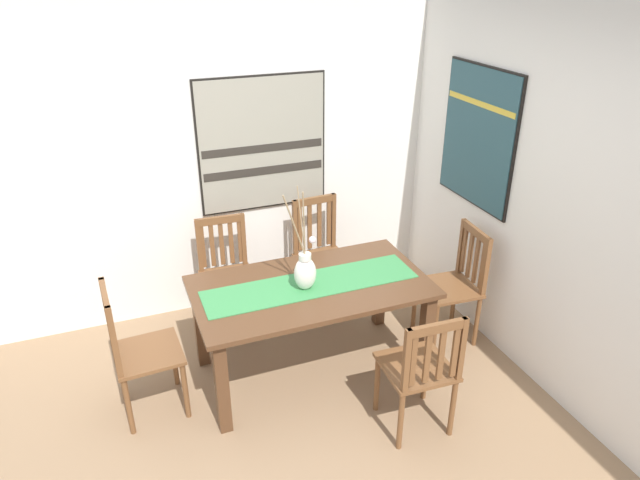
{
  "coord_description": "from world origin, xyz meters",
  "views": [
    {
      "loc": [
        -0.84,
        -2.57,
        2.77
      ],
      "look_at": [
        0.44,
        0.71,
        1.02
      ],
      "focal_mm": 32.24,
      "sensor_mm": 36.0,
      "label": 1
    }
  ],
  "objects_px": {
    "chair_1": "(136,349)",
    "chair_4": "(321,253)",
    "dining_table": "(311,298)",
    "painting_on_back_wall": "(263,144)",
    "centerpiece_vase": "(305,271)",
    "chair_3": "(421,369)",
    "painting_on_side_wall": "(479,137)",
    "chair_0": "(226,272)",
    "chair_2": "(455,283)"
  },
  "relations": [
    {
      "from": "chair_1",
      "to": "chair_4",
      "type": "distance_m",
      "value": 1.79
    },
    {
      "from": "chair_0",
      "to": "painting_on_back_wall",
      "type": "bearing_deg",
      "value": 37.93
    },
    {
      "from": "chair_4",
      "to": "painting_on_back_wall",
      "type": "xyz_separation_m",
      "value": [
        -0.38,
        0.33,
        0.9
      ]
    },
    {
      "from": "painting_on_back_wall",
      "to": "centerpiece_vase",
      "type": "bearing_deg",
      "value": -93.52
    },
    {
      "from": "chair_3",
      "to": "painting_on_side_wall",
      "type": "relative_size",
      "value": 0.86
    },
    {
      "from": "chair_4",
      "to": "painting_on_side_wall",
      "type": "bearing_deg",
      "value": -27.63
    },
    {
      "from": "centerpiece_vase",
      "to": "chair_1",
      "type": "relative_size",
      "value": 0.77
    },
    {
      "from": "centerpiece_vase",
      "to": "chair_3",
      "type": "xyz_separation_m",
      "value": [
        0.48,
        -0.77,
        -0.39
      ]
    },
    {
      "from": "chair_3",
      "to": "chair_4",
      "type": "height_order",
      "value": "chair_4"
    },
    {
      "from": "centerpiece_vase",
      "to": "chair_0",
      "type": "bearing_deg",
      "value": 113.82
    },
    {
      "from": "centerpiece_vase",
      "to": "chair_0",
      "type": "relative_size",
      "value": 0.8
    },
    {
      "from": "chair_2",
      "to": "painting_on_back_wall",
      "type": "xyz_separation_m",
      "value": [
        -1.18,
        1.16,
        0.91
      ]
    },
    {
      "from": "chair_1",
      "to": "chair_3",
      "type": "xyz_separation_m",
      "value": [
        1.62,
        -0.81,
        -0.03
      ]
    },
    {
      "from": "dining_table",
      "to": "painting_on_back_wall",
      "type": "bearing_deg",
      "value": 89.02
    },
    {
      "from": "centerpiece_vase",
      "to": "chair_1",
      "type": "height_order",
      "value": "centerpiece_vase"
    },
    {
      "from": "chair_2",
      "to": "painting_on_side_wall",
      "type": "distance_m",
      "value": 1.13
    },
    {
      "from": "chair_3",
      "to": "painting_on_back_wall",
      "type": "height_order",
      "value": "painting_on_back_wall"
    },
    {
      "from": "chair_0",
      "to": "painting_on_back_wall",
      "type": "xyz_separation_m",
      "value": [
        0.45,
        0.35,
        0.91
      ]
    },
    {
      "from": "chair_4",
      "to": "dining_table",
      "type": "bearing_deg",
      "value": -115.73
    },
    {
      "from": "chair_0",
      "to": "chair_3",
      "type": "distance_m",
      "value": 1.82
    },
    {
      "from": "dining_table",
      "to": "chair_1",
      "type": "bearing_deg",
      "value": 179.89
    },
    {
      "from": "centerpiece_vase",
      "to": "chair_4",
      "type": "relative_size",
      "value": 0.77
    },
    {
      "from": "dining_table",
      "to": "painting_on_back_wall",
      "type": "relative_size",
      "value": 1.48
    },
    {
      "from": "chair_2",
      "to": "chair_3",
      "type": "xyz_separation_m",
      "value": [
        -0.77,
        -0.8,
        -0.01
      ]
    },
    {
      "from": "chair_3",
      "to": "painting_on_back_wall",
      "type": "relative_size",
      "value": 0.82
    },
    {
      "from": "painting_on_side_wall",
      "to": "chair_0",
      "type": "bearing_deg",
      "value": 164.1
    },
    {
      "from": "chair_4",
      "to": "centerpiece_vase",
      "type": "bearing_deg",
      "value": -117.61
    },
    {
      "from": "dining_table",
      "to": "chair_4",
      "type": "height_order",
      "value": "chair_4"
    },
    {
      "from": "painting_on_back_wall",
      "to": "chair_2",
      "type": "bearing_deg",
      "value": -44.6
    },
    {
      "from": "chair_2",
      "to": "chair_4",
      "type": "height_order",
      "value": "chair_4"
    },
    {
      "from": "chair_3",
      "to": "chair_1",
      "type": "bearing_deg",
      "value": 153.54
    },
    {
      "from": "dining_table",
      "to": "chair_1",
      "type": "relative_size",
      "value": 1.69
    },
    {
      "from": "chair_4",
      "to": "painting_on_back_wall",
      "type": "distance_m",
      "value": 1.03
    },
    {
      "from": "dining_table",
      "to": "chair_4",
      "type": "relative_size",
      "value": 1.69
    },
    {
      "from": "chair_3",
      "to": "chair_2",
      "type": "bearing_deg",
      "value": 46.09
    },
    {
      "from": "painting_on_back_wall",
      "to": "chair_3",
      "type": "bearing_deg",
      "value": -78.32
    },
    {
      "from": "chair_0",
      "to": "chair_2",
      "type": "distance_m",
      "value": 1.81
    },
    {
      "from": "dining_table",
      "to": "chair_1",
      "type": "height_order",
      "value": "chair_1"
    },
    {
      "from": "painting_on_side_wall",
      "to": "dining_table",
      "type": "bearing_deg",
      "value": -169.38
    },
    {
      "from": "centerpiece_vase",
      "to": "chair_3",
      "type": "height_order",
      "value": "centerpiece_vase"
    },
    {
      "from": "dining_table",
      "to": "painting_on_side_wall",
      "type": "relative_size",
      "value": 1.55
    },
    {
      "from": "centerpiece_vase",
      "to": "chair_2",
      "type": "bearing_deg",
      "value": 1.55
    },
    {
      "from": "chair_1",
      "to": "chair_3",
      "type": "distance_m",
      "value": 1.81
    },
    {
      "from": "centerpiece_vase",
      "to": "chair_4",
      "type": "height_order",
      "value": "centerpiece_vase"
    },
    {
      "from": "chair_2",
      "to": "painting_on_side_wall",
      "type": "bearing_deg",
      "value": 47.14
    },
    {
      "from": "chair_4",
      "to": "painting_on_side_wall",
      "type": "relative_size",
      "value": 0.92
    },
    {
      "from": "chair_1",
      "to": "chair_2",
      "type": "xyz_separation_m",
      "value": [
        2.39,
        -0.01,
        -0.02
      ]
    },
    {
      "from": "dining_table",
      "to": "painting_on_back_wall",
      "type": "xyz_separation_m",
      "value": [
        0.02,
        1.15,
        0.79
      ]
    },
    {
      "from": "chair_1",
      "to": "chair_3",
      "type": "bearing_deg",
      "value": -26.46
    },
    {
      "from": "chair_0",
      "to": "chair_1",
      "type": "xyz_separation_m",
      "value": [
        -0.77,
        -0.8,
        0.01
      ]
    }
  ]
}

